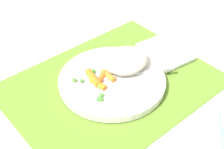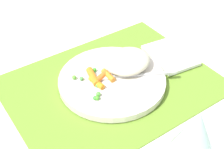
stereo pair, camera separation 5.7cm
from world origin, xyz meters
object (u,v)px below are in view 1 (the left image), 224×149
rice_mound (125,60)px  wine_glass (211,129)px  plate (112,81)px  fork (125,75)px  carrot_portion (99,79)px  napkin (165,52)px

rice_mound → wine_glass: 0.31m
plate → rice_mound: size_ratio=2.22×
fork → carrot_portion: bearing=-25.0°
carrot_portion → fork: 0.06m
napkin → rice_mound: bearing=-4.8°
napkin → plate: bearing=-0.0°
rice_mound → carrot_portion: rice_mound is taller
wine_glass → rice_mound: bearing=-108.3°
fork → napkin: fork is taller
rice_mound → carrot_portion: bearing=-0.3°
carrot_portion → wine_glass: bearing=86.8°
rice_mound → napkin: size_ratio=0.85×
carrot_portion → napkin: 0.21m
rice_mound → wine_glass: size_ratio=0.62×
napkin → fork: bearing=5.4°
plate → carrot_portion: size_ratio=3.45×
carrot_portion → fork: bearing=155.0°
rice_mound → fork: size_ratio=0.62×
fork → wine_glass: bearing=74.8°
fork → rice_mound: bearing=-133.0°
carrot_portion → napkin: bearing=176.9°
plate → fork: 0.03m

